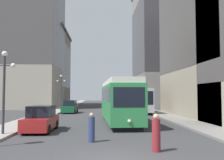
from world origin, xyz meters
TOP-DOWN VIEW (x-y plane):
  - ground_plane at (0.00, 0.00)m, footprint 200.00×200.00m
  - sidewalk_left at (-7.43, 40.00)m, footprint 2.66×120.00m
  - sidewalk_right at (7.43, 40.00)m, footprint 2.66×120.00m
  - streetcar at (1.21, 13.09)m, footprint 3.08×12.35m
  - transit_bus at (4.78, 26.43)m, footprint 2.98×11.16m
  - parked_car_left_near at (-4.80, 26.25)m, footprint 2.01×4.68m
  - parked_car_left_mid at (-4.80, 8.21)m, footprint 1.94×4.60m
  - pedestrian_crossing_near at (-1.04, 3.79)m, footprint 0.36×0.36m
  - pedestrian_crossing_far at (2.00, 1.27)m, footprint 0.39×0.39m
  - lamp_post_left_near at (-6.70, 6.09)m, footprint 1.41×0.36m
  - lamp_post_left_far at (-6.70, 30.23)m, footprint 1.41×0.36m
  - building_left_corner at (-16.10, 41.19)m, footprint 15.28×16.06m
  - building_left_midblock at (-14.92, 52.68)m, footprint 12.91×17.99m
  - building_right_midblock at (14.00, 50.84)m, footprint 11.08×19.84m

SIDE VIEW (x-z plane):
  - ground_plane at x=0.00m, z-range 0.00..0.00m
  - sidewalk_left at x=-7.43m, z-range 0.00..0.15m
  - sidewalk_right at x=7.43m, z-range 0.00..0.15m
  - pedestrian_crossing_near at x=-1.04m, z-range -0.06..1.56m
  - pedestrian_crossing_far at x=2.00m, z-range -0.06..1.68m
  - parked_car_left_mid at x=-4.80m, z-range -0.07..1.75m
  - parked_car_left_near at x=-4.80m, z-range -0.07..1.75m
  - transit_bus at x=4.78m, z-range 0.22..3.67m
  - streetcar at x=1.21m, z-range 0.16..4.05m
  - lamp_post_left_near at x=-6.70m, z-range 0.99..6.26m
  - lamp_post_left_far at x=-6.70m, z-range 1.02..6.64m
  - building_left_midblock at x=-14.92m, z-range 0.25..18.45m
  - building_right_midblock at x=14.00m, z-range 0.47..30.38m
  - building_left_corner at x=-16.10m, z-range 0.50..32.39m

